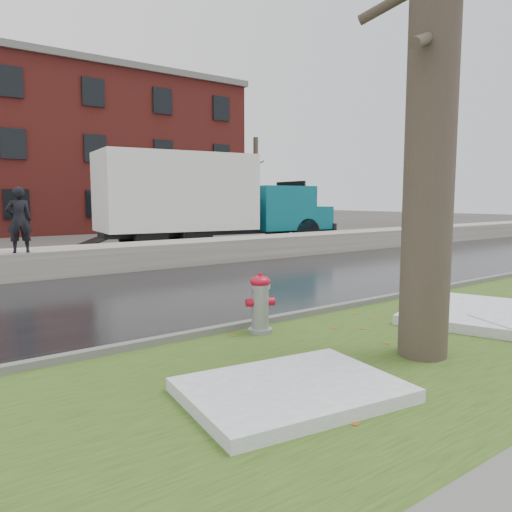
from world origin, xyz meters
TOP-DOWN VIEW (x-y plane):
  - ground at (0.00, 0.00)m, footprint 120.00×120.00m
  - verge at (0.00, -1.25)m, footprint 60.00×4.50m
  - road at (0.00, 4.50)m, footprint 60.00×7.00m
  - parking_lot at (0.00, 13.00)m, footprint 60.00×9.00m
  - curb at (0.00, 1.00)m, footprint 60.00×0.15m
  - snowbank at (0.00, 8.70)m, footprint 60.00×1.60m
  - brick_building at (2.00, 30.00)m, footprint 26.00×12.00m
  - bg_tree_right at (16.00, 24.00)m, footprint 1.40×1.62m
  - fire_hydrant at (-1.57, 0.61)m, footprint 0.46×0.44m
  - tree at (-0.53, -1.57)m, footprint 1.59×1.84m
  - box_truck at (4.64, 12.41)m, footprint 11.79×3.91m
  - worker at (-3.38, 8.10)m, footprint 0.64×0.47m
  - snow_patch_near at (2.02, -0.83)m, footprint 3.12×2.76m
  - snow_patch_far at (-2.83, -1.58)m, footprint 2.40×1.90m

SIDE VIEW (x-z plane):
  - ground at x=0.00m, z-range 0.00..0.00m
  - road at x=0.00m, z-range 0.00..0.03m
  - parking_lot at x=0.00m, z-range 0.00..0.03m
  - verge at x=0.00m, z-range 0.00..0.04m
  - curb at x=0.00m, z-range 0.00..0.14m
  - snow_patch_far at x=-2.83m, z-range 0.04..0.18m
  - snow_patch_near at x=2.02m, z-range 0.04..0.20m
  - snowbank at x=0.00m, z-range 0.00..0.75m
  - fire_hydrant at x=-1.57m, z-range 0.07..1.00m
  - worker at x=-3.38m, z-range 0.75..2.39m
  - box_truck at x=4.64m, z-range 0.11..4.00m
  - bg_tree_right at x=16.00m, z-range 0.08..6.58m
  - tree at x=-0.53m, z-range 0.07..7.98m
  - brick_building at x=2.00m, z-range 0.00..10.00m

